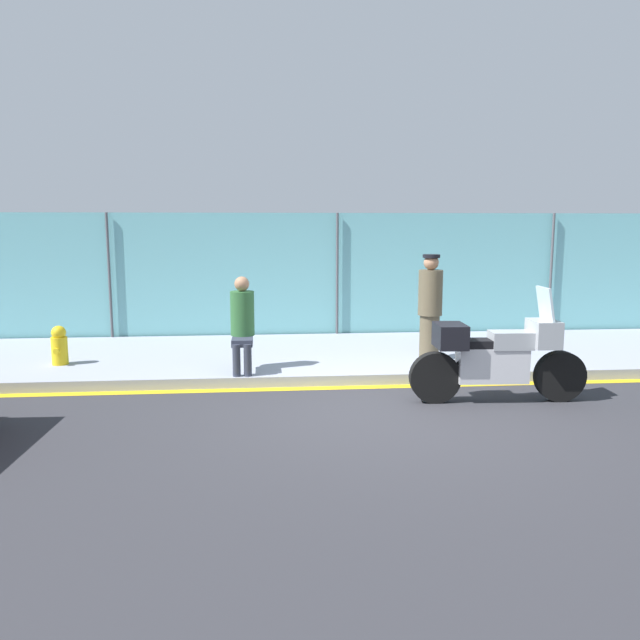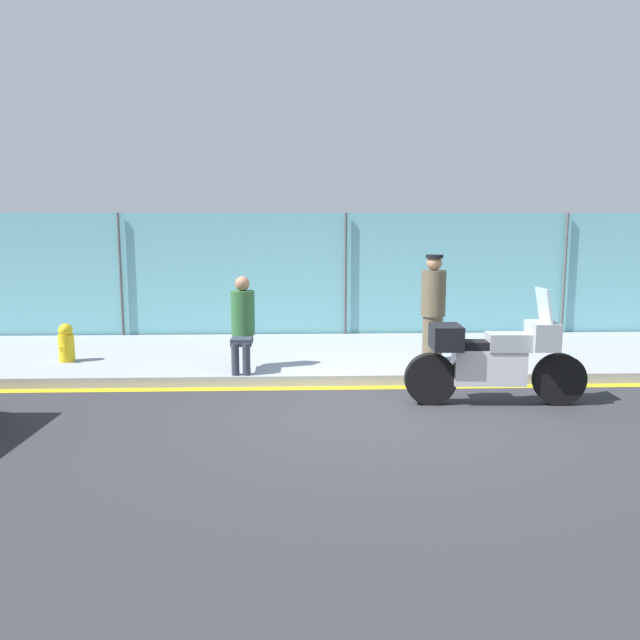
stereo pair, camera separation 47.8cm
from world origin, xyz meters
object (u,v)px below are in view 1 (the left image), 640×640
object	(u,v)px
person_seated_on_curb	(242,319)
fire_hydrant	(59,346)
motorcycle	(497,356)
officer_standing	(430,306)

from	to	relation	value
person_seated_on_curb	fire_hydrant	bearing A→B (deg)	167.45
motorcycle	person_seated_on_curb	world-z (taller)	person_seated_on_curb
officer_standing	fire_hydrant	size ratio (longest dim) A/B	2.77
motorcycle	fire_hydrant	bearing A→B (deg)	163.93
motorcycle	officer_standing	size ratio (longest dim) A/B	1.38
person_seated_on_curb	fire_hydrant	xyz separation A→B (m)	(-2.76, 0.62, -0.47)
officer_standing	person_seated_on_curb	xyz separation A→B (m)	(-2.88, -0.48, -0.08)
person_seated_on_curb	officer_standing	bearing A→B (deg)	9.49
fire_hydrant	person_seated_on_curb	bearing A→B (deg)	-12.55
officer_standing	person_seated_on_curb	distance (m)	2.92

